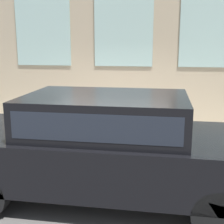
{
  "coord_description": "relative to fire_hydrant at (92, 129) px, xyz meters",
  "views": [
    {
      "loc": [
        -6.15,
        -1.11,
        2.53
      ],
      "look_at": [
        0.75,
        0.03,
        0.97
      ],
      "focal_mm": 50.0,
      "sensor_mm": 36.0,
      "label": 1
    }
  ],
  "objects": [
    {
      "name": "fire_hydrant",
      "position": [
        0.0,
        0.0,
        0.0
      ],
      "size": [
        0.34,
        0.45,
        0.82
      ],
      "color": "red",
      "rests_on": "sidewalk"
    },
    {
      "name": "person",
      "position": [
        0.47,
        -0.83,
        0.26
      ],
      "size": [
        0.27,
        0.18,
        1.14
      ],
      "rotation": [
        0.0,
        0.0,
        1.62
      ],
      "color": "navy",
      "rests_on": "sidewalk"
    },
    {
      "name": "ground_plane",
      "position": [
        -0.51,
        -0.44,
        -0.6
      ],
      "size": [
        80.0,
        80.0,
        0.0
      ],
      "primitive_type": "plane",
      "color": "#514F4C"
    },
    {
      "name": "sidewalk",
      "position": [
        0.73,
        -0.44,
        -0.51
      ],
      "size": [
        2.48,
        60.0,
        0.17
      ],
      "color": "#B2ADA3",
      "rests_on": "ground_plane"
    },
    {
      "name": "parked_car_black_near",
      "position": [
        -1.94,
        -0.67,
        0.35
      ],
      "size": [
        1.95,
        5.27,
        1.73
      ],
      "color": "black",
      "rests_on": "ground_plane"
    }
  ]
}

